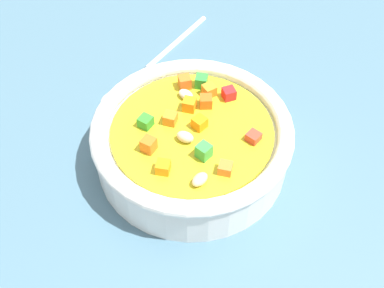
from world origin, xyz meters
TOP-DOWN VIEW (x-y plane):
  - ground_plane at (0.00, 0.00)cm, footprint 140.00×140.00cm
  - soup_bowl_main at (0.01, 0.01)cm, footprint 19.99×19.99cm
  - spoon at (2.78, 15.21)cm, footprint 19.49×9.69cm

SIDE VIEW (x-z plane):
  - ground_plane at x=0.00cm, z-range -2.00..0.00cm
  - spoon at x=2.78cm, z-range -0.02..0.73cm
  - soup_bowl_main at x=0.01cm, z-range -0.06..6.11cm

